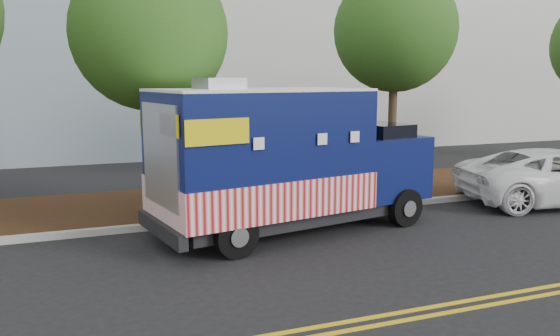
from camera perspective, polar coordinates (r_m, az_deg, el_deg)
name	(u,v)px	position (r m, az deg, el deg)	size (l,w,h in m)	color
ground	(222,241)	(11.79, -6.12, -7.58)	(120.00, 120.00, 0.00)	black
curb	(207,222)	(13.08, -7.68, -5.56)	(120.00, 0.18, 0.15)	#9E9E99
mulch_strip	(189,203)	(15.08, -9.49, -3.61)	(120.00, 4.00, 0.15)	black
centerline_near	(303,329)	(7.84, 2.47, -16.49)	(120.00, 0.10, 0.01)	gold
tree_b	(150,33)	(13.77, -13.46, 13.54)	(3.73, 3.73, 6.37)	#38281C
tree_c	(395,31)	(17.13, 11.95, 13.85)	(3.67, 3.67, 6.67)	#38281C
food_truck	(283,164)	(12.09, 0.28, 0.46)	(6.83, 3.56, 3.43)	black
white_car	(559,177)	(16.81, 27.16, -0.81)	(2.51, 5.44, 1.51)	white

